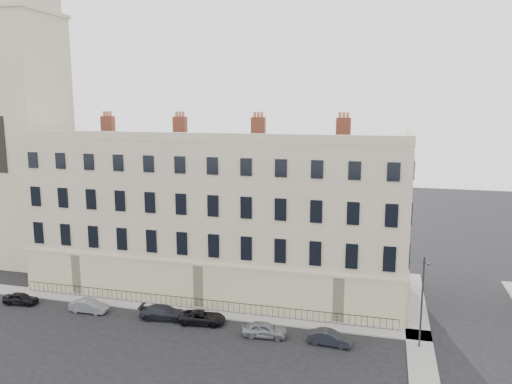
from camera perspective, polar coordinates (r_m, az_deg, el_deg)
ground at (r=39.95m, az=-1.35°, el=-17.12°), size 160.00×160.00×0.00m
terrace at (r=49.93m, az=-4.17°, el=-2.41°), size 36.22×12.22×17.00m
church_tower at (r=62.52m, az=-25.31°, el=9.48°), size 8.00×8.13×44.00m
pavement_terrace at (r=47.52m, az=-11.57°, el=-12.66°), size 48.00×2.00×0.12m
pavement_east_return at (r=46.00m, az=17.87°, el=-13.74°), size 2.00×24.00×0.12m
railings at (r=46.14m, az=-6.80°, el=-12.57°), size 35.00×0.04×0.96m
car_a at (r=51.78m, az=-25.30°, el=-10.94°), size 3.31×1.61×1.09m
car_b at (r=47.71m, az=-18.55°, el=-12.25°), size 3.44×1.28×1.12m
car_c at (r=44.73m, az=-10.54°, el=-13.37°), size 4.27×2.18×1.19m
car_d at (r=43.45m, az=-6.15°, el=-14.05°), size 4.08×2.23×1.08m
car_e at (r=40.99m, az=0.99°, el=-15.44°), size 3.66×1.72×1.21m
car_f at (r=40.21m, az=8.41°, el=-16.15°), size 3.47×1.46×1.12m
streetlamp at (r=39.82m, az=18.48°, el=-11.46°), size 0.39×1.55×7.20m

